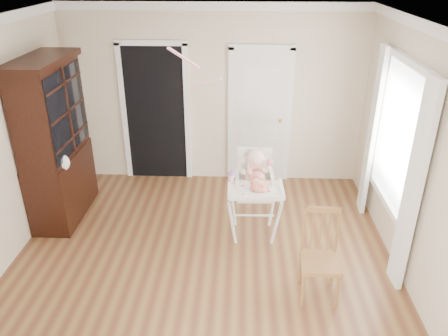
{
  "coord_description": "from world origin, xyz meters",
  "views": [
    {
      "loc": [
        0.43,
        -3.88,
        3.24
      ],
      "look_at": [
        0.23,
        0.78,
        0.99
      ],
      "focal_mm": 35.0,
      "sensor_mm": 36.0,
      "label": 1
    }
  ],
  "objects_px": {
    "sippy_cup": "(231,177)",
    "cake": "(259,185)",
    "china_cabinet": "(55,142)",
    "dining_chair": "(320,258)",
    "high_chair": "(254,185)"
  },
  "relations": [
    {
      "from": "sippy_cup",
      "to": "cake",
      "type": "bearing_deg",
      "value": -22.23
    },
    {
      "from": "cake",
      "to": "dining_chair",
      "type": "distance_m",
      "value": 1.1
    },
    {
      "from": "dining_chair",
      "to": "high_chair",
      "type": "bearing_deg",
      "value": 123.56
    },
    {
      "from": "china_cabinet",
      "to": "sippy_cup",
      "type": "bearing_deg",
      "value": -12.69
    },
    {
      "from": "high_chair",
      "to": "china_cabinet",
      "type": "relative_size",
      "value": 0.53
    },
    {
      "from": "sippy_cup",
      "to": "dining_chair",
      "type": "height_order",
      "value": "sippy_cup"
    },
    {
      "from": "high_chair",
      "to": "sippy_cup",
      "type": "bearing_deg",
      "value": -157.98
    },
    {
      "from": "high_chair",
      "to": "cake",
      "type": "height_order",
      "value": "high_chair"
    },
    {
      "from": "sippy_cup",
      "to": "high_chair",
      "type": "bearing_deg",
      "value": 23.34
    },
    {
      "from": "high_chair",
      "to": "dining_chair",
      "type": "relative_size",
      "value": 1.18
    },
    {
      "from": "high_chair",
      "to": "china_cabinet",
      "type": "bearing_deg",
      "value": 169.98
    },
    {
      "from": "high_chair",
      "to": "dining_chair",
      "type": "height_order",
      "value": "high_chair"
    },
    {
      "from": "cake",
      "to": "china_cabinet",
      "type": "height_order",
      "value": "china_cabinet"
    },
    {
      "from": "cake",
      "to": "dining_chair",
      "type": "height_order",
      "value": "dining_chair"
    },
    {
      "from": "high_chair",
      "to": "dining_chair",
      "type": "bearing_deg",
      "value": -60.0
    }
  ]
}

